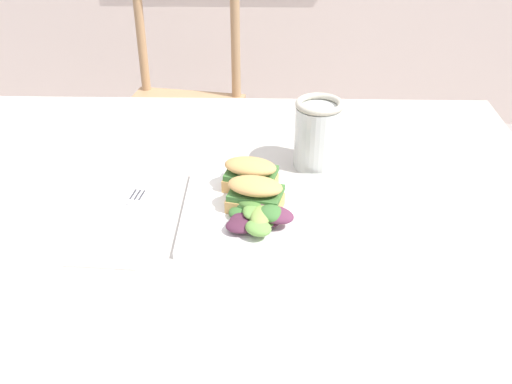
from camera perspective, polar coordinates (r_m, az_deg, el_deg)
The scene contains 9 objects.
dining_table at distance 1.07m, azimuth -5.67°, elevation -7.07°, with size 1.27×0.95×0.74m.
chair_wooden_far at distance 2.09m, azimuth -7.29°, elevation 7.97°, with size 0.46×0.46×0.87m.
plate_lunch at distance 0.98m, azimuth -0.05°, elevation -1.98°, with size 0.24×0.24×0.01m, color white.
sandwich_half_front at distance 0.97m, azimuth -0.07°, elevation -0.17°, with size 0.10×0.08×0.06m.
sandwich_half_back at distance 1.03m, azimuth -0.52°, elevation 1.74°, with size 0.10×0.08×0.06m.
salad_mixed_greens at distance 0.94m, azimuth 0.20°, elevation -2.05°, with size 0.12×0.12×0.03m.
napkin_folded at distance 0.99m, azimuth -12.75°, elevation -2.86°, with size 0.11×0.23×0.00m, color silver.
fork_on_napkin at distance 1.00m, azimuth -12.42°, elevation -2.14°, with size 0.05×0.19×0.00m.
mason_jar_iced_tea at distance 1.11m, azimuth 5.93°, elevation 5.25°, with size 0.09×0.09×0.13m.
Camera 1 is at (0.07, -0.62, 1.30)m, focal length 41.69 mm.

